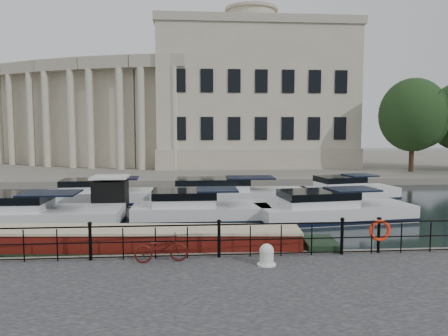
# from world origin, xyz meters

# --- Properties ---
(ground_plane) EXTENTS (160.00, 160.00, 0.00)m
(ground_plane) POSITION_xyz_m (0.00, 0.00, 0.00)
(ground_plane) COLOR black
(ground_plane) RESTS_ON ground
(far_bank) EXTENTS (120.00, 42.00, 0.55)m
(far_bank) POSITION_xyz_m (0.00, 39.00, 0.28)
(far_bank) COLOR #6B665B
(far_bank) RESTS_ON ground_plane
(railing) EXTENTS (24.14, 0.14, 1.22)m
(railing) POSITION_xyz_m (0.00, -2.25, 1.20)
(railing) COLOR black
(railing) RESTS_ON near_quay
(civic_building) EXTENTS (53.55, 31.84, 16.85)m
(civic_building) POSITION_xyz_m (-1.00, 34.71, 7.04)
(civic_building) COLOR #ADA38C
(civic_building) RESTS_ON far_bank
(bicycle) EXTENTS (1.69, 0.74, 0.86)m
(bicycle) POSITION_xyz_m (-1.80, -2.60, 0.98)
(bicycle) COLOR #44100C
(bicycle) RESTS_ON near_quay
(mooring_bollard) EXTENTS (0.58, 0.58, 0.65)m
(mooring_bollard) POSITION_xyz_m (1.37, -3.15, 0.85)
(mooring_bollard) COLOR silver
(mooring_bollard) RESTS_ON near_quay
(life_ring_post) EXTENTS (0.72, 0.19, 1.17)m
(life_ring_post) POSITION_xyz_m (5.28, -2.20, 1.28)
(life_ring_post) COLOR black
(life_ring_post) RESTS_ON near_quay
(narrowboat) EXTENTS (13.57, 2.83, 1.50)m
(narrowboat) POSITION_xyz_m (-2.51, -0.80, 0.37)
(narrowboat) COLOR black
(narrowboat) RESTS_ON ground_plane
(harbour_hut) EXTENTS (2.57, 2.15, 2.16)m
(harbour_hut) POSITION_xyz_m (-5.09, 7.50, 0.95)
(harbour_hut) COLOR #6B665B
(harbour_hut) RESTS_ON ground_plane
(cabin_cruisers) EXTENTS (25.66, 9.81, 1.99)m
(cabin_cruisers) POSITION_xyz_m (-0.29, 8.21, 0.37)
(cabin_cruisers) COLOR silver
(cabin_cruisers) RESTS_ON ground_plane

